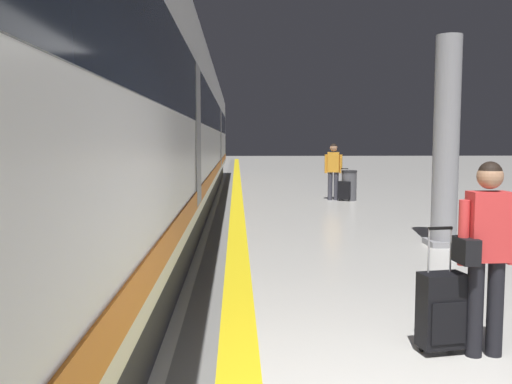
# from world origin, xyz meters

# --- Properties ---
(safety_line_strip) EXTENTS (0.36, 80.00, 0.01)m
(safety_line_strip) POSITION_xyz_m (-1.25, 10.00, 0.00)
(safety_line_strip) COLOR yellow
(safety_line_strip) RESTS_ON ground
(tactile_edge_band) EXTENTS (0.54, 80.00, 0.01)m
(tactile_edge_band) POSITION_xyz_m (-1.54, 10.00, 0.00)
(tactile_edge_band) COLOR slate
(tactile_edge_band) RESTS_ON ground
(high_speed_train) EXTENTS (2.94, 35.05, 4.97)m
(high_speed_train) POSITION_xyz_m (-3.28, 10.48, 2.51)
(high_speed_train) COLOR #38383D
(high_speed_train) RESTS_ON ground
(traveller_foreground) EXTENTS (0.53, 0.29, 1.66)m
(traveller_foreground) POSITION_xyz_m (0.83, 1.43, 0.96)
(traveller_foreground) COLOR black
(traveller_foreground) RESTS_ON ground
(rolling_suitcase_foreground) EXTENTS (0.41, 0.30, 1.10)m
(rolling_suitcase_foreground) POSITION_xyz_m (0.49, 1.50, 0.38)
(rolling_suitcase_foreground) COLOR black
(rolling_suitcase_foreground) RESTS_ON ground
(passenger_near) EXTENTS (0.52, 0.28, 1.72)m
(passenger_near) POSITION_xyz_m (1.67, 13.92, 1.00)
(passenger_near) COLOR #383842
(passenger_near) RESTS_ON ground
(suitcase_near) EXTENTS (0.44, 0.37, 0.98)m
(suitcase_near) POSITION_xyz_m (1.99, 13.70, 0.33)
(suitcase_near) COLOR black
(suitcase_near) RESTS_ON ground
(platform_pillar) EXTENTS (0.56, 0.56, 3.60)m
(platform_pillar) POSITION_xyz_m (2.33, 6.46, 1.72)
(platform_pillar) COLOR gray
(platform_pillar) RESTS_ON ground
(waste_bin) EXTENTS (0.46, 0.46, 0.91)m
(waste_bin) POSITION_xyz_m (2.13, 13.79, 0.46)
(waste_bin) COLOR #4C4C51
(waste_bin) RESTS_ON ground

